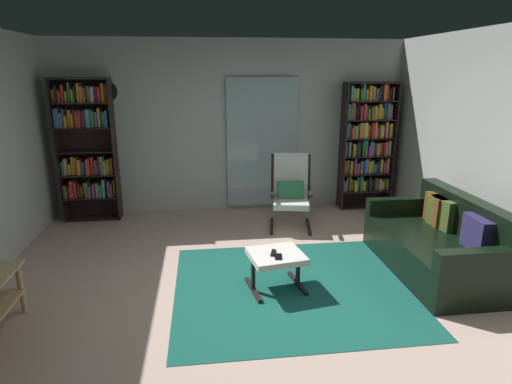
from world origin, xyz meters
TOP-DOWN VIEW (x-y plane):
  - ground_plane at (0.00, 0.00)m, footprint 7.02×7.02m
  - wall_back at (0.00, 2.90)m, footprint 5.60×0.06m
  - glass_door_panel at (0.49, 2.83)m, footprint 1.10×0.01m
  - area_rug at (0.42, 0.20)m, footprint 2.35×2.15m
  - bookshelf_near_tv at (-2.08, 2.65)m, footprint 0.80×0.30m
  - bookshelf_near_sofa at (2.12, 2.70)m, footprint 0.81×0.30m
  - leather_sofa at (2.11, 0.39)m, footprint 0.90×1.74m
  - lounge_armchair at (0.78, 1.99)m, footprint 0.66×0.74m
  - ottoman at (0.26, 0.20)m, footprint 0.59×0.56m
  - tv_remote at (0.23, 0.19)m, footprint 0.08×0.15m
  - cell_phone at (0.26, 0.11)m, footprint 0.09×0.15m
  - wall_clock at (-1.76, 2.82)m, footprint 0.29×0.03m

SIDE VIEW (x-z plane):
  - ground_plane at x=0.00m, z-range 0.00..0.00m
  - area_rug at x=0.42m, z-range 0.00..0.01m
  - leather_sofa at x=2.11m, z-range -0.11..0.72m
  - ottoman at x=0.26m, z-range 0.13..0.52m
  - cell_phone at x=0.26m, z-range 0.39..0.40m
  - tv_remote at x=0.23m, z-range 0.39..0.41m
  - lounge_armchair at x=0.78m, z-range 0.02..1.05m
  - glass_door_panel at x=0.49m, z-range 0.05..2.05m
  - bookshelf_near_sofa at x=2.12m, z-range 0.07..2.05m
  - bookshelf_near_tv at x=-2.08m, z-range 0.07..2.12m
  - wall_back at x=0.00m, z-range 0.00..2.60m
  - wall_clock at x=-1.76m, z-range 1.71..2.00m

